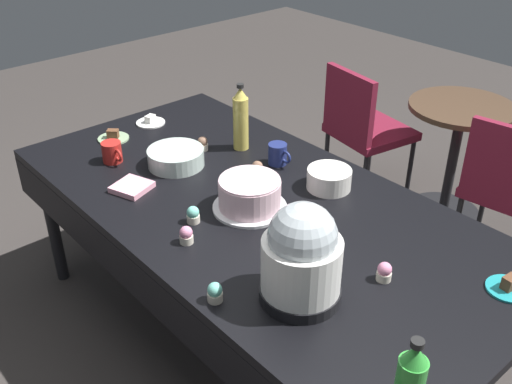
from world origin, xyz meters
TOP-DOWN VIEW (x-y plane):
  - ground at (0.00, 0.00)m, footprint 9.00×9.00m
  - potluck_table at (0.00, 0.00)m, footprint 2.20×1.10m
  - frosted_layer_cake at (0.02, -0.05)m, footprint 0.29×0.29m
  - slow_cooker at (0.52, -0.27)m, footprint 0.26×0.26m
  - glass_salad_bowl at (-0.47, -0.06)m, footprint 0.25×0.25m
  - ceramic_snack_bowl at (0.11, 0.31)m, footprint 0.19×0.19m
  - dessert_plate_sage at (-0.90, -0.14)m, footprint 0.15×0.15m
  - dessert_plate_white at (-0.94, 0.10)m, footprint 0.15×0.15m
  - dessert_plate_teal at (0.94, 0.26)m, footprint 0.14×0.14m
  - cupcake_mint at (0.04, -0.37)m, footprint 0.05×0.05m
  - cupcake_rose at (0.64, 0.00)m, footprint 0.05×0.05m
  - cupcake_cocoa at (0.35, -0.48)m, footprint 0.05×0.05m
  - cupcake_berry at (-0.05, -0.27)m, footprint 0.05×0.05m
  - cupcake_vanilla at (-0.52, 0.12)m, footprint 0.05×0.05m
  - cupcake_lemon at (-0.17, 0.15)m, footprint 0.05×0.05m
  - soda_bottle_ginger_ale at (-0.42, 0.27)m, footprint 0.07×0.07m
  - soda_bottle_lime_soda at (1.02, -0.40)m, footprint 0.07×0.07m
  - coffee_mug_navy at (-0.19, 0.29)m, footprint 0.13×0.08m
  - coffee_mug_red at (-0.69, -0.25)m, footprint 0.13×0.09m
  - paper_napkin_stack at (-0.42, -0.32)m, footprint 0.18×0.18m
  - maroon_chair_left at (-0.56, 1.37)m, footprint 0.51×0.51m
  - maroon_chair_right at (0.41, 1.37)m, footprint 0.50×0.50m
  - round_cafe_table at (-0.05, 1.59)m, footprint 0.60×0.60m

SIDE VIEW (x-z plane):
  - ground at x=0.00m, z-range 0.00..0.00m
  - maroon_chair_left at x=-0.56m, z-range 0.07..0.92m
  - maroon_chair_right at x=0.41m, z-range 0.07..0.92m
  - round_cafe_table at x=-0.05m, z-range 0.14..0.86m
  - potluck_table at x=0.00m, z-range 0.31..1.06m
  - dessert_plate_white at x=-0.94m, z-range 0.74..0.78m
  - dessert_plate_sage at x=-0.90m, z-range 0.74..0.79m
  - paper_napkin_stack at x=-0.42m, z-range 0.75..0.77m
  - dessert_plate_teal at x=0.94m, z-range 0.74..0.79m
  - cupcake_mint at x=0.04m, z-range 0.75..0.82m
  - cupcake_rose at x=0.64m, z-range 0.75..0.82m
  - cupcake_cocoa at x=0.35m, z-range 0.75..0.82m
  - cupcake_berry at x=-0.05m, z-range 0.75..0.82m
  - cupcake_vanilla at x=-0.52m, z-range 0.75..0.82m
  - cupcake_lemon at x=-0.17m, z-range 0.75..0.82m
  - glass_salad_bowl at x=-0.47m, z-range 0.75..0.83m
  - ceramic_snack_bowl at x=0.11m, z-range 0.75..0.84m
  - coffee_mug_red at x=-0.69m, z-range 0.75..0.84m
  - coffee_mug_navy at x=-0.19m, z-range 0.75..0.85m
  - frosted_layer_cake at x=0.02m, z-range 0.75..0.88m
  - soda_bottle_lime_soda at x=1.02m, z-range 0.74..1.01m
  - soda_bottle_ginger_ale at x=-0.42m, z-range 0.74..1.06m
  - slow_cooker at x=0.52m, z-range 0.74..1.08m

